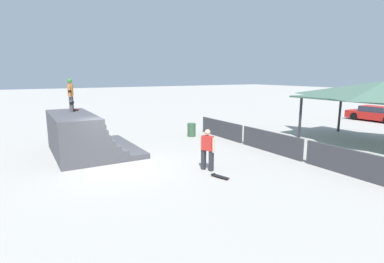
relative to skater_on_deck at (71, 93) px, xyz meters
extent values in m
plane|color=#ADA8A0|center=(3.95, 1.09, -2.99)|extent=(160.00, 160.00, 0.00)
cube|color=#4C4C51|center=(0.97, 0.84, -2.87)|extent=(5.09, 3.89, 0.25)
cube|color=#4C4C51|center=(0.97, 0.35, -2.61)|extent=(5.09, 2.91, 0.25)
cube|color=#4C4C51|center=(0.97, 0.17, -2.36)|extent=(5.09, 2.55, 0.25)
cube|color=#4C4C51|center=(0.97, 0.05, -2.11)|extent=(5.09, 2.31, 0.25)
cube|color=#4C4C51|center=(0.97, -0.04, -1.85)|extent=(5.09, 2.14, 0.25)
cube|color=#4C4C51|center=(0.97, -0.10, -1.60)|extent=(5.09, 2.01, 0.25)
cube|color=#4C4C51|center=(0.97, -0.14, -1.34)|extent=(5.09, 1.93, 0.25)
cube|color=#4C4C51|center=(0.97, -0.17, -1.09)|extent=(5.09, 1.88, 0.25)
cylinder|color=silver|center=(0.97, 0.76, -1.00)|extent=(4.99, 0.07, 0.07)
cube|color=#4C4C51|center=(0.17, -0.05, -0.56)|extent=(0.19, 0.19, 0.81)
cube|color=black|center=(0.18, -0.02, -0.51)|extent=(0.22, 0.18, 0.12)
cube|color=#4C4C51|center=(-0.17, 0.05, -0.56)|extent=(0.19, 0.19, 0.81)
cube|color=black|center=(-0.16, 0.08, -0.51)|extent=(0.22, 0.18, 0.12)
cube|color=orange|center=(0.00, 0.00, 0.13)|extent=(0.48, 0.33, 0.57)
cylinder|color=#A87A5B|center=(0.26, -0.08, 0.08)|extent=(0.13, 0.13, 0.57)
cylinder|color=black|center=(0.26, -0.08, 0.10)|extent=(0.20, 0.20, 0.08)
cylinder|color=#A87A5B|center=(-0.26, 0.07, 0.08)|extent=(0.13, 0.13, 0.57)
cylinder|color=black|center=(-0.26, 0.07, 0.10)|extent=(0.20, 0.20, 0.08)
sphere|color=#A87A5B|center=(0.00, 0.00, 0.56)|extent=(0.22, 0.22, 0.22)
sphere|color=#337F33|center=(0.00, 0.00, 0.59)|extent=(0.25, 0.25, 0.25)
cylinder|color=green|center=(-0.35, 0.31, -0.94)|extent=(0.06, 0.04, 0.05)
cylinder|color=green|center=(-0.31, 0.18, -0.94)|extent=(0.06, 0.04, 0.05)
cylinder|color=green|center=(-0.80, 0.18, -0.94)|extent=(0.06, 0.04, 0.05)
cylinder|color=green|center=(-0.76, 0.05, -0.94)|extent=(0.06, 0.04, 0.05)
cube|color=#B22323|center=(-0.55, 0.18, -0.90)|extent=(0.78, 0.40, 0.02)
cube|color=#B22323|center=(-0.22, 0.28, -0.88)|extent=(0.14, 0.22, 0.02)
cube|color=#2D2D33|center=(6.13, 4.10, -2.57)|extent=(0.21, 0.21, 0.85)
cube|color=#2D2D33|center=(6.47, 4.25, -2.57)|extent=(0.21, 0.21, 0.85)
cube|color=red|center=(6.30, 4.17, -1.84)|extent=(0.52, 0.40, 0.60)
cylinder|color=beige|center=(6.04, 4.06, -1.89)|extent=(0.15, 0.15, 0.60)
cylinder|color=beige|center=(6.57, 4.29, -1.89)|extent=(0.15, 0.15, 0.60)
sphere|color=beige|center=(6.30, 4.17, -1.39)|extent=(0.23, 0.23, 0.23)
cylinder|color=red|center=(7.16, 3.94, -2.97)|extent=(0.06, 0.04, 0.05)
cylinder|color=red|center=(7.12, 4.07, -2.97)|extent=(0.06, 0.04, 0.05)
cylinder|color=red|center=(7.61, 4.08, -2.97)|extent=(0.06, 0.04, 0.05)
cylinder|color=red|center=(7.57, 4.21, -2.97)|extent=(0.06, 0.04, 0.05)
cube|color=black|center=(7.37, 4.07, -2.93)|extent=(0.79, 0.41, 0.02)
cube|color=black|center=(7.03, 3.97, -2.91)|extent=(0.15, 0.22, 0.02)
cube|color=#3D3D42|center=(1.15, 8.57, -2.47)|extent=(4.04, 0.12, 1.05)
cube|color=#3D3D42|center=(5.45, 8.57, -2.47)|extent=(4.04, 0.12, 1.05)
cube|color=#3D3D42|center=(9.75, 8.57, -2.47)|extent=(4.04, 0.12, 1.05)
cylinder|color=#2D2D33|center=(3.76, 12.74, -1.74)|extent=(0.16, 0.16, 2.51)
cylinder|color=#2D2D33|center=(3.76, 16.73, -1.74)|extent=(0.16, 0.16, 2.51)
cube|color=#4C705B|center=(7.54, 14.74, -0.44)|extent=(8.89, 4.69, 0.10)
cylinder|color=#385B3D|center=(0.03, 7.08, -2.57)|extent=(0.52, 0.52, 0.85)
cube|color=red|center=(2.43, 23.72, -2.51)|extent=(4.48, 1.75, 0.62)
cube|color=#283342|center=(2.31, 23.72, -1.97)|extent=(2.08, 1.45, 0.46)
cube|color=red|center=(2.31, 23.72, -1.74)|extent=(1.99, 1.41, 0.04)
cylinder|color=black|center=(1.06, 24.47, -2.67)|extent=(0.64, 0.21, 0.64)
cylinder|color=black|center=(1.08, 22.94, -2.67)|extent=(0.64, 0.21, 0.64)
camera|label=1|loc=(16.26, -2.39, 0.91)|focal=28.00mm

